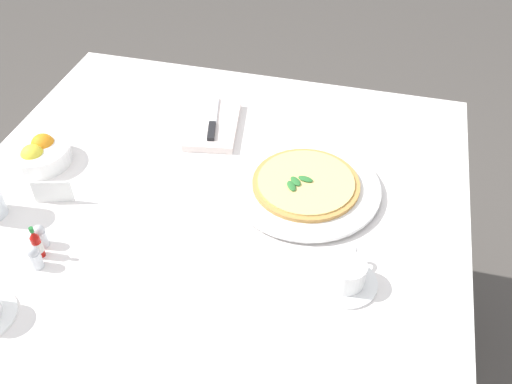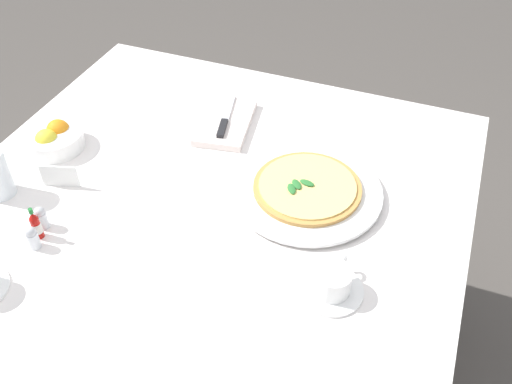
# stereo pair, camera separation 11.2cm
# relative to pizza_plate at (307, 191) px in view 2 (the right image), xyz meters

# --- Properties ---
(ground_plane) EXTENTS (8.00, 8.00, 0.00)m
(ground_plane) POSITION_rel_pizza_plate_xyz_m (-0.11, 0.21, -0.77)
(ground_plane) COLOR #4C4742
(dining_table) EXTENTS (1.18, 1.18, 0.76)m
(dining_table) POSITION_rel_pizza_plate_xyz_m (-0.11, 0.21, -0.14)
(dining_table) COLOR white
(dining_table) RESTS_ON ground_plane
(pizza_plate) EXTENTS (0.35, 0.35, 0.02)m
(pizza_plate) POSITION_rel_pizza_plate_xyz_m (0.00, 0.00, 0.00)
(pizza_plate) COLOR white
(pizza_plate) RESTS_ON dining_table
(pizza) EXTENTS (0.25, 0.25, 0.02)m
(pizza) POSITION_rel_pizza_plate_xyz_m (-0.00, 0.00, 0.01)
(pizza) COLOR #C68E47
(pizza) RESTS_ON pizza_plate
(coffee_cup_near_left) EXTENTS (0.13, 0.13, 0.06)m
(coffee_cup_near_left) POSITION_rel_pizza_plate_xyz_m (-0.25, -0.13, 0.02)
(coffee_cup_near_left) COLOR white
(coffee_cup_near_left) RESTS_ON dining_table
(napkin_folded) EXTENTS (0.24, 0.16, 0.02)m
(napkin_folded) POSITION_rel_pizza_plate_xyz_m (0.19, 0.29, -0.00)
(napkin_folded) COLOR white
(napkin_folded) RESTS_ON dining_table
(dinner_knife) EXTENTS (0.19, 0.06, 0.01)m
(dinner_knife) POSITION_rel_pizza_plate_xyz_m (0.19, 0.29, 0.01)
(dinner_knife) COLOR silver
(dinner_knife) RESTS_ON napkin_folded
(citrus_bowl) EXTENTS (0.15, 0.15, 0.07)m
(citrus_bowl) POSITION_rel_pizza_plate_xyz_m (-0.06, 0.66, 0.02)
(citrus_bowl) COLOR white
(citrus_bowl) RESTS_ON dining_table
(hot_sauce_bottle) EXTENTS (0.02, 0.02, 0.08)m
(hot_sauce_bottle) POSITION_rel_pizza_plate_xyz_m (-0.34, 0.50, 0.02)
(hot_sauce_bottle) COLOR #B7140F
(hot_sauce_bottle) RESTS_ON dining_table
(salt_shaker) EXTENTS (0.03, 0.03, 0.06)m
(salt_shaker) POSITION_rel_pizza_plate_xyz_m (-0.31, 0.51, 0.01)
(salt_shaker) COLOR white
(salt_shaker) RESTS_ON dining_table
(pepper_shaker) EXTENTS (0.03, 0.03, 0.06)m
(pepper_shaker) POSITION_rel_pizza_plate_xyz_m (-0.36, 0.49, 0.01)
(pepper_shaker) COLOR white
(pepper_shaker) RESTS_ON dining_table
(menu_card) EXTENTS (0.03, 0.09, 0.06)m
(menu_card) POSITION_rel_pizza_plate_xyz_m (-0.18, 0.56, 0.02)
(menu_card) COLOR white
(menu_card) RESTS_ON dining_table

